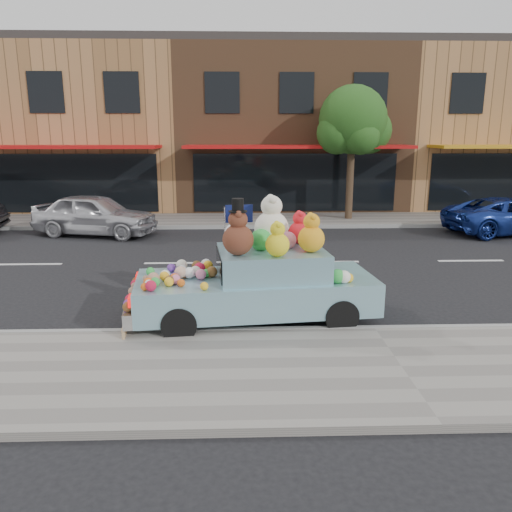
{
  "coord_description": "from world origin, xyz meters",
  "views": [
    {
      "loc": [
        -2.31,
        -13.05,
        3.38
      ],
      "look_at": [
        -2.04,
        -4.36,
        1.25
      ],
      "focal_mm": 35.0,
      "sensor_mm": 36.0,
      "label": 1
    }
  ],
  "objects_px": {
    "car_silver": "(95,215)",
    "street_tree": "(353,126)",
    "car_blue": "(511,216)",
    "art_car": "(257,278)"
  },
  "relations": [
    {
      "from": "art_car",
      "to": "car_blue",
      "type": "bearing_deg",
      "value": 35.45
    },
    {
      "from": "car_silver",
      "to": "car_blue",
      "type": "bearing_deg",
      "value": -76.77
    },
    {
      "from": "car_blue",
      "to": "art_car",
      "type": "distance_m",
      "value": 12.15
    },
    {
      "from": "car_silver",
      "to": "street_tree",
      "type": "bearing_deg",
      "value": -60.49
    },
    {
      "from": "car_silver",
      "to": "car_blue",
      "type": "distance_m",
      "value": 14.34
    },
    {
      "from": "car_blue",
      "to": "street_tree",
      "type": "bearing_deg",
      "value": 51.35
    },
    {
      "from": "street_tree",
      "to": "car_silver",
      "type": "height_order",
      "value": "street_tree"
    },
    {
      "from": "street_tree",
      "to": "car_silver",
      "type": "bearing_deg",
      "value": -164.46
    },
    {
      "from": "street_tree",
      "to": "art_car",
      "type": "bearing_deg",
      "value": -110.45
    },
    {
      "from": "street_tree",
      "to": "car_blue",
      "type": "distance_m",
      "value": 6.52
    }
  ]
}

